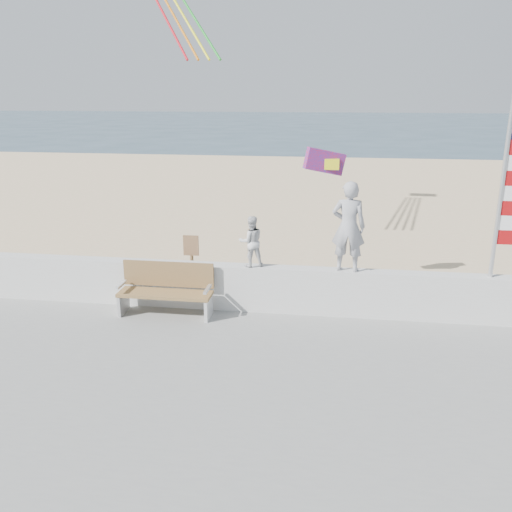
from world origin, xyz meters
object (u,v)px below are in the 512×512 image
at_px(adult, 348,227).
at_px(bench, 166,289).
at_px(flag, 512,173).
at_px(child, 251,241).

distance_m(adult, bench, 3.67).
height_order(adult, flag, flag).
bearing_deg(child, flag, 158.27).
xyz_separation_m(adult, child, (-1.83, 0.00, -0.36)).
relative_size(bench, flag, 0.51).
xyz_separation_m(child, bench, (-1.59, -0.45, -0.89)).
relative_size(adult, bench, 0.95).
bearing_deg(bench, flag, 4.22).
height_order(bench, flag, flag).
height_order(adult, child, adult).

